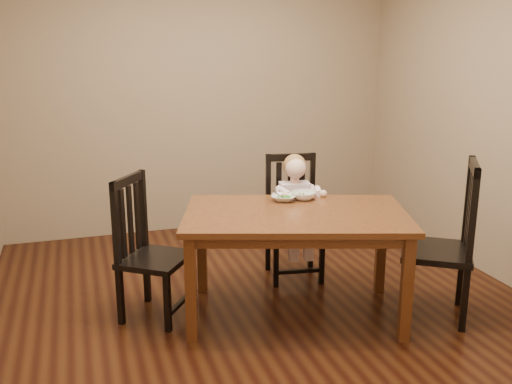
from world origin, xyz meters
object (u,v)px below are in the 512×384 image
object	(u,v)px
bowl_peas	(284,198)
chair_child	(293,219)
chair_left	(148,251)
toddler	(295,205)
bowl_veg	(303,196)
chair_right	(445,244)
dining_table	(296,224)

from	to	relation	value
bowl_peas	chair_child	bearing A→B (deg)	58.81
chair_left	toddler	world-z (taller)	chair_left
toddler	bowl_veg	world-z (taller)	toddler
chair_left	toddler	distance (m)	1.29
chair_right	toddler	size ratio (longest dim) A/B	2.07
chair_right	bowl_veg	bearing A→B (deg)	86.01
bowl_veg	chair_right	bearing A→B (deg)	-37.63
bowl_peas	toddler	bearing A→B (deg)	55.98
chair_child	chair_left	size ratio (longest dim) A/B	1.00
toddler	bowl_peas	xyz separation A→B (m)	(-0.22, -0.33, 0.16)
chair_child	chair_right	size ratio (longest dim) A/B	0.89
chair_child	toddler	bearing A→B (deg)	90.00
toddler	bowl_veg	size ratio (longest dim) A/B	2.98
chair_left	bowl_veg	xyz separation A→B (m)	(1.17, -0.01, 0.31)
chair_child	toddler	world-z (taller)	chair_child
chair_left	toddler	bearing A→B (deg)	140.54
chair_child	bowl_veg	size ratio (longest dim) A/B	5.50
chair_right	toddler	distance (m)	1.23
toddler	chair_child	bearing A→B (deg)	-90.00
chair_child	chair_left	world-z (taller)	chair_left
chair_child	bowl_peas	xyz separation A→B (m)	(-0.23, -0.38, 0.30)
chair_left	chair_child	bearing A→B (deg)	142.61
chair_right	bowl_peas	bearing A→B (deg)	90.37
dining_table	toddler	xyz separation A→B (m)	(0.24, 0.63, -0.05)
chair_child	bowl_veg	distance (m)	0.50
toddler	bowl_peas	distance (m)	0.43
chair_left	bowl_peas	world-z (taller)	chair_left
chair_child	chair_right	distance (m)	1.26
chair_left	chair_right	distance (m)	2.09
toddler	chair_right	bearing A→B (deg)	136.29
chair_child	bowl_veg	bearing A→B (deg)	87.64
bowl_veg	bowl_peas	bearing A→B (deg)	176.96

